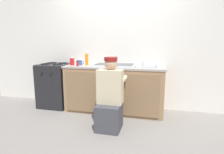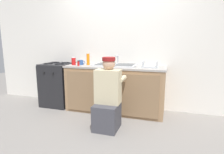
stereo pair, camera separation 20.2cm
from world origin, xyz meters
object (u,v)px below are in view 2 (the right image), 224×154
dish_rack_tray (150,66)px  soda_cup_red (74,61)px  coffee_mug (81,62)px  sink_double_basin (115,65)px  stove_range (58,84)px  plumber_person (108,100)px  soap_bottle_orange (88,59)px  spice_bottle_red (78,63)px

dish_rack_tray → soda_cup_red: bearing=-177.1°
coffee_mug → sink_double_basin: bearing=2.0°
dish_rack_tray → soda_cup_red: (-1.48, -0.08, 0.05)m
dish_rack_tray → coffee_mug: (-1.34, -0.01, 0.02)m
stove_range → plumber_person: size_ratio=0.82×
soda_cup_red → coffee_mug: bearing=25.7°
soap_bottle_orange → spice_bottle_red: bearing=-118.7°
plumber_person → soda_cup_red: size_ratio=7.26×
soda_cup_red → soap_bottle_orange: soap_bottle_orange is taller
sink_double_basin → spice_bottle_red: 0.69m
soda_cup_red → soap_bottle_orange: (0.27, 0.08, 0.04)m
stove_range → dish_rack_tray: bearing=-0.3°
coffee_mug → spice_bottle_red: (0.03, -0.18, 0.00)m
soda_cup_red → coffee_mug: (0.14, 0.07, -0.03)m
sink_double_basin → plumber_person: 0.89m
dish_rack_tray → coffee_mug: 1.34m
dish_rack_tray → spice_bottle_red: dish_rack_tray is taller
spice_bottle_red → soda_cup_red: bearing=144.6°
sink_double_basin → soap_bottle_orange: 0.56m
sink_double_basin → soap_bottle_orange: (-0.55, -0.00, 0.09)m
stove_range → coffee_mug: (0.57, -0.02, 0.48)m
sink_double_basin → soda_cup_red: sink_double_basin is taller
spice_bottle_red → soap_bottle_orange: soap_bottle_orange is taller
dish_rack_tray → coffee_mug: bearing=-179.5°
soda_cup_red → spice_bottle_red: (0.16, -0.12, -0.02)m
plumber_person → soda_cup_red: plumber_person is taller
coffee_mug → spice_bottle_red: spice_bottle_red is taller
dish_rack_tray → coffee_mug: dish_rack_tray is taller
stove_range → dish_rack_tray: size_ratio=3.22×
dish_rack_tray → stove_range: bearing=179.7°
plumber_person → spice_bottle_red: bearing=144.1°
dish_rack_tray → soap_bottle_orange: (-1.21, 0.01, 0.09)m
stove_range → soap_bottle_orange: 0.90m
spice_bottle_red → soap_bottle_orange: 0.24m
soda_cup_red → plumber_person: bearing=-35.8°
sink_double_basin → soda_cup_red: bearing=-173.8°
plumber_person → soda_cup_red: bearing=144.2°
plumber_person → coffee_mug: bearing=137.1°
dish_rack_tray → soap_bottle_orange: 1.21m
sink_double_basin → coffee_mug: (-0.69, -0.02, 0.03)m
stove_range → dish_rack_tray: 1.97m
plumber_person → soap_bottle_orange: size_ratio=4.42×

